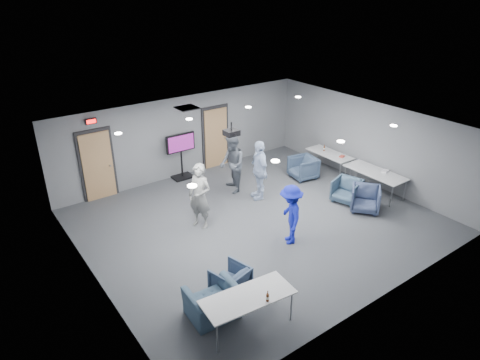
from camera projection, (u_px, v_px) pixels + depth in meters
floor at (258, 221)px, 11.92m from camera, size 9.00×9.00×0.00m
ceiling at (259, 129)px, 10.76m from camera, size 9.00×9.00×0.00m
wall_back at (184, 136)px, 14.26m from camera, size 9.00×0.02×2.70m
wall_front at (384, 247)px, 8.42m from camera, size 9.00×0.02×2.70m
wall_left at (90, 231)px, 8.95m from camera, size 0.02×8.00×2.70m
wall_right at (368, 143)px, 13.73m from camera, size 0.02×8.00×2.70m
door_left at (98, 166)px, 12.76m from camera, size 1.06×0.17×2.24m
door_right at (216, 137)px, 14.99m from camera, size 1.06×0.17×2.24m
exit_sign at (91, 121)px, 12.15m from camera, size 0.32×0.08×0.16m
hvac_diffuser at (187, 108)px, 12.55m from camera, size 0.60×0.60×0.03m
downlights at (259, 129)px, 10.77m from camera, size 6.18×3.78×0.02m
person_a at (200, 196)px, 11.31m from camera, size 0.67×0.79×1.83m
person_b at (232, 164)px, 13.22m from camera, size 0.95×1.07×1.85m
person_c at (259, 170)px, 12.83m from camera, size 0.76×1.17×1.84m
person_d at (290, 215)px, 10.67m from camera, size 1.03×1.18×1.59m
chair_right_a at (303, 168)px, 14.33m from camera, size 0.94×0.92×0.75m
chair_right_b at (347, 191)px, 12.84m from camera, size 0.97×0.96×0.71m
chair_right_c at (365, 199)px, 12.33m from camera, size 1.12×1.12×0.73m
chair_front_a at (230, 280)px, 9.09m from camera, size 0.84×0.86×0.65m
chair_front_b at (214, 303)px, 8.44m from camera, size 1.07×0.95×0.66m
table_right_a at (330, 155)px, 14.58m from camera, size 0.69×1.66×0.73m
table_right_b at (375, 173)px, 13.19m from camera, size 0.81×1.93×0.73m
table_front_left at (248, 298)px, 8.06m from camera, size 1.86×0.92×0.73m
bottle_front at (268, 297)px, 7.88m from camera, size 0.06×0.06×0.23m
bottle_right at (324, 149)px, 14.73m from camera, size 0.06×0.06×0.23m
snack_box at (342, 156)px, 14.25m from camera, size 0.21×0.17×0.04m
wrapper at (385, 171)px, 13.15m from camera, size 0.26×0.21×0.05m
tv_stand at (181, 153)px, 14.12m from camera, size 1.02×0.48×1.56m
projector at (232, 133)px, 11.41m from camera, size 0.38×0.37×0.37m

